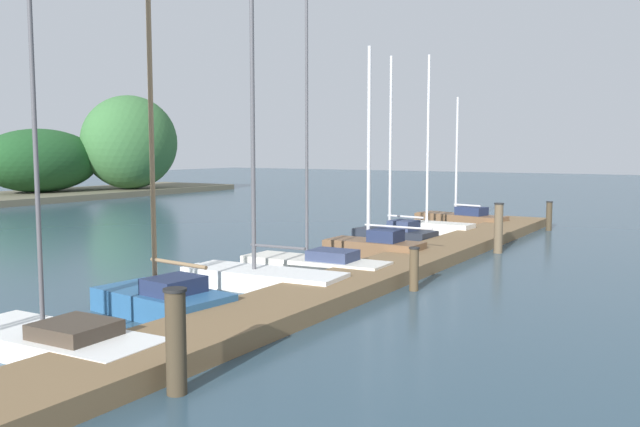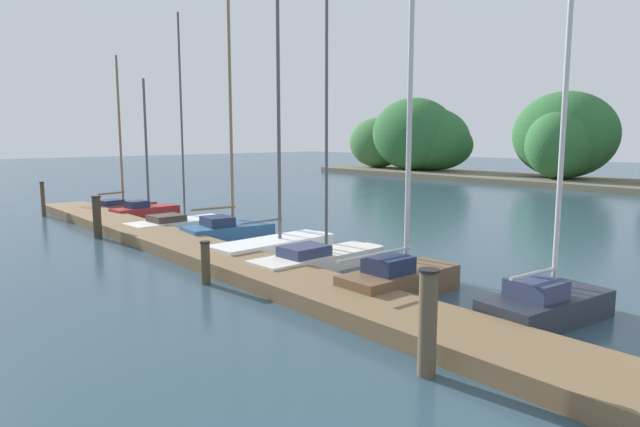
# 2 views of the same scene
# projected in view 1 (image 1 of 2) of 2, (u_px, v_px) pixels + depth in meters

# --- Properties ---
(dock_pier) EXTENTS (31.10, 1.80, 0.35)m
(dock_pier) POSITION_uv_depth(u_px,v_px,m) (355.00, 281.00, 15.56)
(dock_pier) COLOR brown
(dock_pier) RESTS_ON ground
(sailboat_2) EXTENTS (1.55, 4.07, 7.82)m
(sailboat_2) POSITION_uv_depth(u_px,v_px,m) (51.00, 337.00, 10.56)
(sailboat_2) COLOR white
(sailboat_2) RESTS_ON ground
(sailboat_3) EXTENTS (1.65, 3.16, 8.00)m
(sailboat_3) POSITION_uv_depth(u_px,v_px,m) (160.00, 294.00, 13.14)
(sailboat_3) COLOR #285684
(sailboat_3) RESTS_ON ground
(sailboat_4) EXTENTS (1.57, 4.23, 7.66)m
(sailboat_4) POSITION_uv_depth(u_px,v_px,m) (258.00, 274.00, 15.59)
(sailboat_4) COLOR white
(sailboat_4) RESTS_ON ground
(sailboat_5) EXTENTS (1.34, 4.21, 7.21)m
(sailboat_5) POSITION_uv_depth(u_px,v_px,m) (313.00, 262.00, 17.38)
(sailboat_5) COLOR silver
(sailboat_5) RESTS_ON ground
(sailboat_6) EXTENTS (1.11, 3.50, 6.30)m
(sailboat_6) POSITION_uv_depth(u_px,v_px,m) (372.00, 244.00, 19.80)
(sailboat_6) COLOR brown
(sailboat_6) RESTS_ON ground
(sailboat_7) EXTENTS (1.42, 3.04, 6.42)m
(sailboat_7) POSITION_uv_depth(u_px,v_px,m) (393.00, 233.00, 22.74)
(sailboat_7) COLOR #232833
(sailboat_7) RESTS_ON ground
(sailboat_8) EXTENTS (1.11, 3.34, 6.80)m
(sailboat_8) POSITION_uv_depth(u_px,v_px,m) (429.00, 226.00, 25.16)
(sailboat_8) COLOR silver
(sailboat_8) RESTS_ON ground
(sailboat_9) EXTENTS (1.87, 4.24, 5.47)m
(sailboat_9) POSITION_uv_depth(u_px,v_px,m) (459.00, 218.00, 28.14)
(sailboat_9) COLOR brown
(sailboat_9) RESTS_ON ground
(mooring_piling_1) EXTENTS (0.32, 0.32, 1.44)m
(mooring_piling_1) POSITION_uv_depth(u_px,v_px,m) (176.00, 341.00, 8.79)
(mooring_piling_1) COLOR #3D3323
(mooring_piling_1) RESTS_ON ground
(mooring_piling_2) EXTENTS (0.25, 0.25, 1.02)m
(mooring_piling_2) POSITION_uv_depth(u_px,v_px,m) (414.00, 269.00, 15.28)
(mooring_piling_2) COLOR #4C3D28
(mooring_piling_2) RESTS_ON ground
(mooring_piling_3) EXTENTS (0.31, 0.31, 1.59)m
(mooring_piling_3) POSITION_uv_depth(u_px,v_px,m) (498.00, 228.00, 20.84)
(mooring_piling_3) COLOR brown
(mooring_piling_3) RESTS_ON ground
(mooring_piling_4) EXTENTS (0.27, 0.27, 1.19)m
(mooring_piling_4) POSITION_uv_depth(u_px,v_px,m) (549.00, 216.00, 26.65)
(mooring_piling_4) COLOR #3D3323
(mooring_piling_4) RESTS_ON ground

